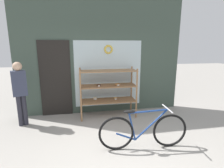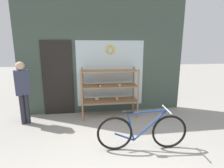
# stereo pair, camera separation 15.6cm
# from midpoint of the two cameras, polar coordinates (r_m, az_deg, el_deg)

# --- Properties ---
(ground_plane) EXTENTS (30.00, 30.00, 0.00)m
(ground_plane) POSITION_cam_midpoint_polar(r_m,az_deg,el_deg) (3.25, 3.25, -24.62)
(ground_plane) COLOR gray
(storefront_facade) EXTENTS (4.74, 0.13, 3.83)m
(storefront_facade) POSITION_cam_midpoint_polar(r_m,az_deg,el_deg) (5.06, -2.42, 11.27)
(storefront_facade) COLOR #3D4C42
(storefront_facade) RESTS_ON ground_plane
(display_case) EXTENTS (1.53, 0.54, 1.36)m
(display_case) POSITION_cam_midpoint_polar(r_m,az_deg,el_deg) (4.81, 0.07, -1.07)
(display_case) COLOR #8E6642
(display_case) RESTS_ON ground_plane
(bicycle) EXTENTS (1.72, 0.46, 0.81)m
(bicycle) POSITION_cam_midpoint_polar(r_m,az_deg,el_deg) (3.49, 11.05, -14.98)
(bicycle) COLOR black
(bicycle) RESTS_ON ground_plane
(pedestrian) EXTENTS (0.36, 0.28, 1.59)m
(pedestrian) POSITION_cam_midpoint_polar(r_m,az_deg,el_deg) (4.79, -26.37, -1.28)
(pedestrian) COLOR #282833
(pedestrian) RESTS_ON ground_plane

